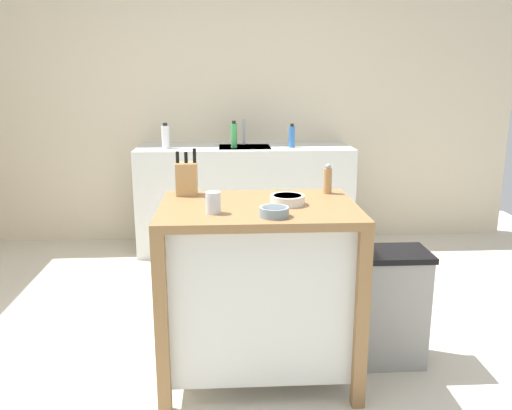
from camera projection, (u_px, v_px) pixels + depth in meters
ground_plane at (213, 378)px, 2.72m from camera, size 6.52×6.52×0.00m
wall_back at (216, 100)px, 4.80m from camera, size 5.52×0.10×2.60m
kitchen_island at (258, 282)px, 2.65m from camera, size 0.96×0.69×0.91m
knife_block at (187, 178)px, 2.75m from camera, size 0.11×0.09×0.24m
bowl_ceramic_wide at (287, 200)px, 2.56m from camera, size 0.17×0.17×0.05m
bowl_stoneware_deep at (274, 212)px, 2.34m from camera, size 0.13×0.13×0.04m
drinking_cup at (213, 203)px, 2.39m from camera, size 0.07×0.07×0.10m
pepper_grinder at (328, 179)px, 2.79m from camera, size 0.04×0.04×0.16m
trash_bin at (391, 306)px, 2.82m from camera, size 0.36×0.28×0.63m
sink_counter at (245, 198)px, 4.68m from camera, size 1.85×0.60×0.92m
sink_faucet at (244, 132)px, 4.68m from camera, size 0.02×0.02×0.22m
bottle_dish_soap at (234, 135)px, 4.45m from camera, size 0.05×0.05×0.23m
bottle_spray_cleaner at (166, 137)px, 4.42m from camera, size 0.07×0.07×0.21m
bottle_hand_soap at (292, 136)px, 4.48m from camera, size 0.05×0.05×0.20m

